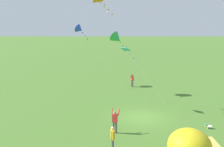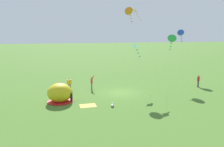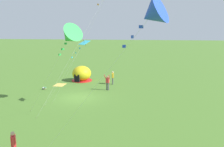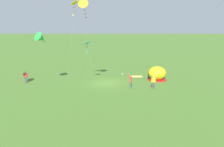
% 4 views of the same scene
% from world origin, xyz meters
% --- Properties ---
extents(ground_plane, '(300.00, 300.00, 0.00)m').
position_xyz_m(ground_plane, '(0.00, 0.00, 0.00)').
color(ground_plane, '#477028').
extents(popup_tent, '(2.81, 2.81, 2.10)m').
position_xyz_m(popup_tent, '(-7.65, -2.02, 1.00)').
color(popup_tent, gold).
rests_on(popup_tent, ground).
extents(picnic_blanket, '(1.72, 1.32, 0.01)m').
position_xyz_m(picnic_blanket, '(-4.84, -4.12, 0.01)').
color(picnic_blanket, gold).
rests_on(picnic_blanket, ground).
extents(toddler_crawling, '(0.38, 0.55, 0.32)m').
position_xyz_m(toddler_crawling, '(-2.39, -5.03, 0.18)').
color(toddler_crawling, white).
rests_on(toddler_crawling, ground).
extents(person_arms_raised, '(0.56, 0.69, 1.89)m').
position_xyz_m(person_arms_raised, '(-3.37, 2.45, 1.00)').
color(person_arms_raised, '#4C4C51').
rests_on(person_arms_raised, ground).
extents(person_strolling, '(0.59, 0.28, 1.72)m').
position_xyz_m(person_strolling, '(-6.34, 2.58, 0.96)').
color(person_strolling, '#4C4C51').
rests_on(person_strolling, ground).
extents(person_near_tent, '(0.51, 0.41, 1.72)m').
position_xyz_m(person_near_tent, '(11.53, 0.21, 0.96)').
color(person_near_tent, '#4C4C51').
rests_on(person_near_tent, ground).
extents(kite_green, '(4.70, 6.20, 7.36)m').
position_xyz_m(kite_green, '(8.15, 2.25, 6.53)').
color(kite_green, silver).
rests_on(kite_green, ground).
extents(kite_cyan, '(1.29, 4.35, 6.17)m').
position_xyz_m(kite_cyan, '(2.43, 1.27, 5.60)').
color(kite_cyan, silver).
rests_on(kite_cyan, ground).
extents(kite_yellow, '(3.02, 6.42, 11.01)m').
position_xyz_m(kite_yellow, '(3.43, 3.98, 10.28)').
color(kite_yellow, silver).
rests_on(kite_yellow, ground).
extents(kite_orange, '(1.22, 6.47, 11.14)m').
position_xyz_m(kite_orange, '(2.33, 3.86, 10.42)').
color(kite_orange, silver).
rests_on(kite_orange, ground).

